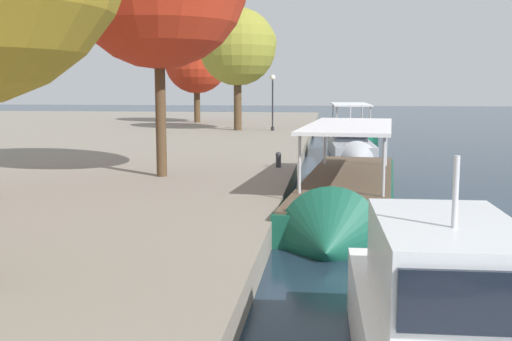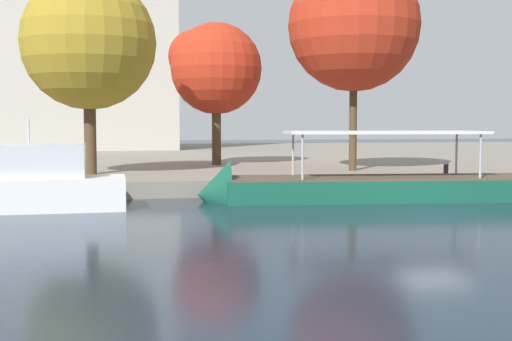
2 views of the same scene
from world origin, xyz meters
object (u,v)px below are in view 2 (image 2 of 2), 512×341
motor_yacht_1 (12,193)px  mooring_bollard_0 (446,168)px  tree_4 (351,26)px  tree_5 (215,67)px  tour_boat_2 (357,190)px  tree_1 (91,43)px

motor_yacht_1 → mooring_bollard_0: motor_yacht_1 is taller
tree_4 → tree_5: bearing=133.9°
tour_boat_2 → tree_1: size_ratio=1.52×
mooring_bollard_0 → tree_4: 9.27m
tree_5 → tree_1: bearing=-136.5°
tour_boat_2 → mooring_bollard_0: (5.55, 2.86, 0.70)m
motor_yacht_1 → tree_1: size_ratio=0.86×
tour_boat_2 → tree_4: size_ratio=1.34×
tour_boat_2 → tree_5: (-4.28, 14.00, 6.34)m
tour_boat_2 → tree_4: (2.13, 7.33, 8.06)m
mooring_bollard_0 → tree_4: (-3.42, 4.47, 7.36)m
motor_yacht_1 → tree_5: size_ratio=0.98×
tree_4 → tree_5: size_ratio=1.30×
motor_yacht_1 → mooring_bollard_0: (19.60, 3.93, 0.42)m
tree_1 → tree_4: (13.54, 0.09, 1.22)m
motor_yacht_1 → mooring_bollard_0: bearing=-169.8°
motor_yacht_1 → tree_1: bearing=-108.8°
motor_yacht_1 → tour_boat_2: bearing=-176.8°
tour_boat_2 → tree_5: size_ratio=1.74×
tree_4 → tree_5: tree_4 is taller
motor_yacht_1 → tree_5: 18.96m
tree_1 → tree_4: size_ratio=0.88×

